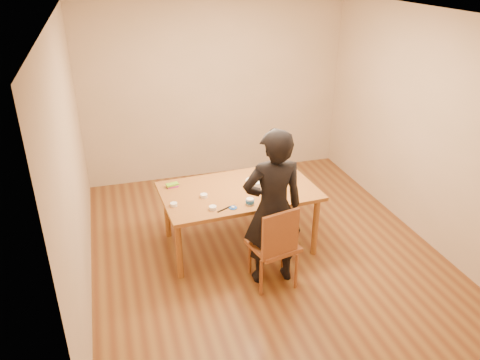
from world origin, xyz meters
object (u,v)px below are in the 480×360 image
object	(u,v)px
person	(273,209)
cake_plate	(255,187)
dining_table	(239,191)
dining_chair	(273,245)
cake	(255,184)

from	to	relation	value
person	cake_plate	bearing A→B (deg)	-90.46
cake_plate	dining_table	bearing A→B (deg)	177.32
cake_plate	person	bearing A→B (deg)	-93.75
dining_chair	cake	world-z (taller)	cake
cake	dining_table	bearing A→B (deg)	177.32
dining_chair	person	size ratio (longest dim) A/B	0.26
dining_table	cake_plate	distance (m)	0.20
dining_chair	cake_plate	size ratio (longest dim) A/B	1.75
dining_table	dining_chair	bearing A→B (deg)	-82.30
dining_table	cake_plate	bearing A→B (deg)	-5.93
cake_plate	cake	bearing A→B (deg)	-63.43
cake	dining_chair	bearing A→B (deg)	-93.53
dining_table	cake_plate	xyz separation A→B (m)	(0.20, -0.01, 0.03)
dining_chair	cake	bearing A→B (deg)	73.77
person	dining_table	bearing A→B (deg)	-75.10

